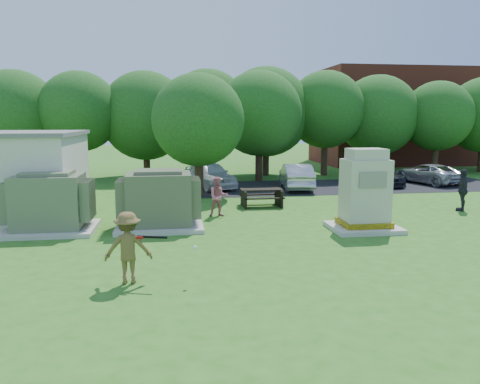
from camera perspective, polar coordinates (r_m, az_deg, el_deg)
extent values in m
plane|color=#2D6619|center=(12.76, 2.61, -8.54)|extent=(120.00, 120.00, 0.00)
cube|color=maroon|center=(43.93, 19.51, 8.61)|extent=(15.00, 8.00, 8.00)
cube|color=#232326|center=(27.37, 11.73, 0.68)|extent=(20.00, 6.00, 0.01)
cube|color=beige|center=(17.38, -22.04, -4.22)|extent=(3.00, 2.40, 0.15)
cube|color=#606B4D|center=(17.20, -22.23, -1.05)|extent=(2.20, 1.80, 1.80)
cube|color=#606B4D|center=(17.07, -22.42, 2.13)|extent=(1.60, 1.30, 0.12)
cube|color=#606B4D|center=(17.54, -26.26, -1.04)|extent=(0.32, 1.50, 1.35)
cube|color=#606B4D|center=(16.93, -18.06, -0.89)|extent=(0.32, 1.50, 1.35)
cube|color=beige|center=(16.88, -9.72, -4.06)|extent=(3.00, 2.40, 0.15)
cube|color=#565D41|center=(16.69, -9.81, -0.80)|extent=(2.20, 1.80, 1.80)
cube|color=#565D41|center=(16.55, -9.90, 2.48)|extent=(1.60, 1.30, 0.12)
cube|color=#565D41|center=(16.77, -14.15, -0.81)|extent=(0.32, 1.50, 1.35)
cube|color=#565D41|center=(16.69, -5.45, -0.62)|extent=(0.32, 1.50, 1.35)
cube|color=beige|center=(16.88, 14.82, -4.22)|extent=(2.32, 1.90, 0.16)
cube|color=yellow|center=(16.84, 14.84, -3.64)|extent=(1.64, 1.32, 0.19)
cube|color=beige|center=(16.63, 15.00, 0.23)|extent=(1.48, 1.16, 2.11)
cube|color=beige|center=(16.50, 15.17, 4.49)|extent=(1.21, 0.95, 0.37)
cube|color=gray|center=(16.02, 15.91, 1.40)|extent=(0.95, 0.04, 0.53)
cube|color=black|center=(20.58, 2.63, 0.29)|extent=(1.82, 0.71, 0.06)
cube|color=black|center=(21.17, 2.34, -0.30)|extent=(1.82, 0.25, 0.05)
cube|color=black|center=(20.09, 2.93, -0.80)|extent=(1.82, 0.25, 0.05)
cube|color=black|center=(20.51, 0.46, -0.79)|extent=(0.08, 1.37, 0.75)
cube|color=black|center=(20.80, 4.76, -0.68)|extent=(0.08, 1.37, 0.75)
imported|color=brown|center=(11.28, -13.48, -6.62)|extent=(1.11, 0.64, 1.70)
imported|color=#C06575|center=(18.44, -2.65, -0.58)|extent=(0.80, 0.64, 1.58)
imported|color=#28272D|center=(21.64, 25.51, 0.22)|extent=(0.98, 1.08, 1.77)
imported|color=silver|center=(26.20, -3.72, 2.11)|extent=(3.10, 4.68, 1.48)
imported|color=#B9B8BE|center=(25.95, 6.85, 1.90)|extent=(1.97, 4.37, 1.39)
imported|color=black|center=(28.60, 16.46, 2.08)|extent=(1.91, 4.30, 1.23)
imported|color=#ADADB2|center=(30.17, 21.94, 2.09)|extent=(3.05, 4.63, 1.18)
cylinder|color=black|center=(11.07, -10.98, -5.41)|extent=(0.83, 0.29, 0.06)
cylinder|color=maroon|center=(11.07, -12.30, -5.46)|extent=(0.23, 0.12, 0.06)
sphere|color=white|center=(11.01, -5.51, -6.75)|extent=(0.09, 0.09, 0.09)
cylinder|color=#47301E|center=(32.91, -25.40, 3.46)|extent=(0.44, 0.44, 2.40)
sphere|color=#235B1C|center=(32.81, -25.73, 8.47)|extent=(5.60, 5.60, 5.60)
cylinder|color=#47301E|center=(31.36, -18.73, 3.99)|extent=(0.44, 0.44, 2.80)
sphere|color=#235B1C|center=(31.27, -18.99, 9.29)|extent=(5.00, 5.00, 5.00)
cylinder|color=#47301E|center=(31.71, -11.31, 3.88)|extent=(0.44, 0.44, 2.30)
sphere|color=#235B1C|center=(31.59, -11.47, 9.11)|extent=(5.80, 5.80, 5.80)
cylinder|color=#47301E|center=(30.83, -3.94, 4.27)|extent=(0.44, 0.44, 2.70)
sphere|color=#235B1C|center=(30.74, -4.00, 9.79)|extent=(5.40, 5.40, 5.40)
cylinder|color=#47301E|center=(31.98, 3.16, 4.26)|extent=(0.44, 0.44, 2.50)
sphere|color=#235B1C|center=(31.88, 3.21, 9.73)|extent=(6.00, 6.00, 6.00)
cylinder|color=#47301E|center=(32.61, 10.23, 4.57)|extent=(0.44, 0.44, 2.90)
sphere|color=#235B1C|center=(32.53, 10.38, 9.87)|extent=(5.20, 5.20, 5.20)
cylinder|color=#47301E|center=(34.65, 16.21, 4.19)|extent=(0.44, 0.44, 2.40)
sphere|color=#235B1C|center=(34.55, 16.42, 8.96)|extent=(5.60, 5.60, 5.60)
cylinder|color=#47301E|center=(35.71, 22.68, 4.15)|extent=(0.44, 0.44, 2.60)
sphere|color=#235B1C|center=(35.62, 22.95, 8.54)|extent=(4.80, 4.80, 4.80)
cylinder|color=#47301E|center=(23.63, -5.03, 2.48)|extent=(0.44, 0.44, 2.40)
sphere|color=#235B1C|center=(23.49, -5.11, 8.75)|extent=(4.60, 4.60, 4.60)
cylinder|color=#47301E|center=(29.05, 2.32, 3.90)|extent=(0.44, 0.44, 2.60)
sphere|color=#235B1C|center=(28.94, 2.35, 9.55)|extent=(5.20, 5.20, 5.20)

